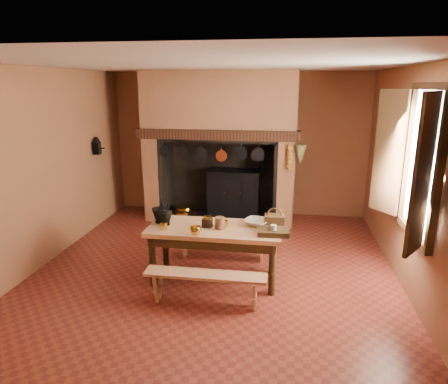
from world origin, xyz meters
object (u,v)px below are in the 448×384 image
Objects in this scene: iron_range at (234,193)px; coffee_grinder at (207,222)px; mixing_bowl at (257,222)px; wicker_basket at (274,220)px; work_table at (215,235)px; bench_front at (205,281)px.

iron_range is 2.75m from coffee_grinder.
coffee_grinder is at bearing -90.06° from iron_range.
wicker_basket is (0.23, 0.02, 0.04)m from mixing_bowl.
iron_range is at bearing 103.76° from mixing_bowl.
work_table is 0.58m from mixing_bowl.
iron_range is 2.71m from wicker_basket.
mixing_bowl is at bearing -176.43° from wicker_basket.
mixing_bowl is (0.54, 0.15, 0.16)m from work_table.
wicker_basket is at bearing 4.39° from mixing_bowl.
coffee_grinder is (-0.10, 0.64, 0.52)m from bench_front.
mixing_bowl is 0.24m from wicker_basket.
mixing_bowl is at bearing 16.06° from work_table.
iron_range is 2.66m from mixing_bowl.
bench_front is at bearing -75.08° from coffee_grinder.
work_table is 0.81m from wicker_basket.
coffee_grinder is at bearing 98.42° from bench_front.
coffee_grinder is 0.88m from wicker_basket.
iron_range is at bearing 107.83° from wicker_basket.
work_table is at bearing -163.94° from mixing_bowl.
iron_range is 6.12× the size of wicker_basket.
coffee_grinder is 0.71× the size of wicker_basket.
bench_front is 5.54× the size of wicker_basket.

